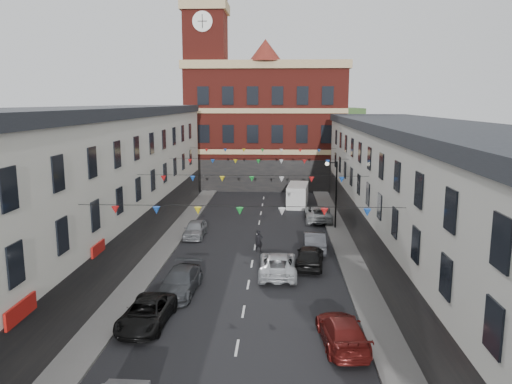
% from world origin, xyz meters
% --- Properties ---
extents(ground, '(160.00, 160.00, 0.00)m').
position_xyz_m(ground, '(0.00, 0.00, 0.00)').
color(ground, black).
rests_on(ground, ground).
extents(pavement_left, '(1.80, 64.00, 0.15)m').
position_xyz_m(pavement_left, '(-6.90, 2.00, 0.07)').
color(pavement_left, '#605E5B').
rests_on(pavement_left, ground).
extents(pavement_right, '(1.80, 64.00, 0.15)m').
position_xyz_m(pavement_right, '(6.90, 2.00, 0.07)').
color(pavement_right, '#605E5B').
rests_on(pavement_right, ground).
extents(terrace_left, '(8.40, 56.00, 10.70)m').
position_xyz_m(terrace_left, '(-11.78, 1.00, 5.35)').
color(terrace_left, beige).
rests_on(terrace_left, ground).
extents(terrace_right, '(8.40, 56.00, 9.70)m').
position_xyz_m(terrace_right, '(11.78, 1.00, 4.85)').
color(terrace_right, '#B8B5AC').
rests_on(terrace_right, ground).
extents(civic_building, '(20.60, 13.30, 18.50)m').
position_xyz_m(civic_building, '(0.00, 37.95, 8.14)').
color(civic_building, maroon).
rests_on(civic_building, ground).
extents(clock_tower, '(5.60, 5.60, 30.00)m').
position_xyz_m(clock_tower, '(-7.50, 35.00, 14.93)').
color(clock_tower, maroon).
rests_on(clock_tower, ground).
extents(distant_hill, '(40.00, 14.00, 10.00)m').
position_xyz_m(distant_hill, '(-4.00, 62.00, 5.00)').
color(distant_hill, '#325226').
rests_on(distant_hill, ground).
extents(street_lamp, '(1.10, 0.36, 6.00)m').
position_xyz_m(street_lamp, '(6.55, 14.00, 3.90)').
color(street_lamp, black).
rests_on(street_lamp, ground).
extents(car_left_c, '(2.41, 4.76, 1.29)m').
position_xyz_m(car_left_c, '(-4.73, -5.89, 0.65)').
color(car_left_c, black).
rests_on(car_left_c, ground).
extents(car_left_d, '(2.24, 4.98, 1.42)m').
position_xyz_m(car_left_d, '(-3.89, -1.53, 0.71)').
color(car_left_d, '#3D4044').
rests_on(car_left_d, ground).
extents(car_left_e, '(1.65, 4.05, 1.38)m').
position_xyz_m(car_left_e, '(-5.10, 10.74, 0.69)').
color(car_left_e, gray).
rests_on(car_left_e, ground).
extents(car_right_c, '(2.34, 4.89, 1.37)m').
position_xyz_m(car_right_c, '(4.82, -7.52, 0.69)').
color(car_right_c, maroon).
rests_on(car_right_c, ground).
extents(car_right_d, '(2.28, 4.69, 1.54)m').
position_xyz_m(car_right_d, '(3.96, 3.53, 0.77)').
color(car_right_d, black).
rests_on(car_right_d, ground).
extents(car_right_e, '(1.64, 4.47, 1.46)m').
position_xyz_m(car_right_e, '(4.52, 7.36, 0.73)').
color(car_right_e, '#414348').
rests_on(car_right_e, ground).
extents(car_right_f, '(2.50, 5.29, 1.46)m').
position_xyz_m(car_right_f, '(5.50, 16.93, 0.73)').
color(car_right_f, '#A5A8AA').
rests_on(car_right_f, ground).
extents(moving_car, '(2.39, 5.18, 1.44)m').
position_xyz_m(moving_car, '(1.80, 1.90, 0.72)').
color(moving_car, silver).
rests_on(moving_car, ground).
extents(white_van, '(2.56, 5.42, 2.31)m').
position_xyz_m(white_van, '(3.80, 23.94, 1.16)').
color(white_van, silver).
rests_on(white_van, ground).
extents(pedestrian, '(0.69, 0.58, 1.62)m').
position_xyz_m(pedestrian, '(0.35, 6.92, 0.81)').
color(pedestrian, black).
rests_on(pedestrian, ground).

